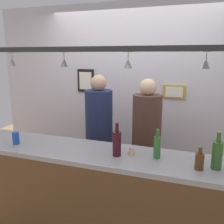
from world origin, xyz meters
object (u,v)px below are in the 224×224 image
at_px(cupcake, 132,151).
at_px(picture_frame_caricature, 86,81).
at_px(person_middle_navy_shirt, 99,128).
at_px(bottle_beer_green_import, 157,147).
at_px(bottle_wine_dark_red, 117,143).
at_px(drink_can, 16,138).
at_px(picture_frame_lower_pair, 174,92).
at_px(bottle_beer_brown_stubby, 199,161).
at_px(person_right_brown_shirt, 147,134).
at_px(bottle_champagne_green, 217,154).

height_order(cupcake, picture_frame_caricature, picture_frame_caricature).
relative_size(person_middle_navy_shirt, bottle_beer_green_import, 6.38).
xyz_separation_m(person_middle_navy_shirt, bottle_beer_green_import, (0.85, -0.75, 0.13)).
bearing_deg(bottle_wine_dark_red, drink_can, -177.06).
bearing_deg(bottle_beer_green_import, picture_frame_lower_pair, 90.54).
distance_m(person_middle_navy_shirt, bottle_wine_dark_red, 0.97).
xyz_separation_m(bottle_wine_dark_red, picture_frame_lower_pair, (0.33, 1.44, 0.27)).
bearing_deg(bottle_beer_green_import, bottle_beer_brown_stubby, -17.48).
bearing_deg(person_right_brown_shirt, bottle_beer_brown_stubby, -55.57).
distance_m(drink_can, picture_frame_caricature, 1.55).
relative_size(person_right_brown_shirt, bottle_beer_brown_stubby, 9.07).
xyz_separation_m(bottle_champagne_green, drink_can, (-1.86, -0.07, -0.06)).
relative_size(bottle_champagne_green, drink_can, 2.46).
xyz_separation_m(person_right_brown_shirt, cupcake, (0.02, -0.75, 0.08)).
bearing_deg(person_right_brown_shirt, bottle_champagne_green, -48.32).
height_order(bottle_beer_brown_stubby, picture_frame_caricature, picture_frame_caricature).
height_order(person_middle_navy_shirt, picture_frame_lower_pair, person_middle_navy_shirt).
bearing_deg(drink_can, person_middle_navy_shirt, 58.39).
bearing_deg(bottle_beer_brown_stubby, person_middle_navy_shirt, 144.16).
bearing_deg(cupcake, bottle_champagne_green, -4.69).
height_order(bottle_wine_dark_red, picture_frame_caricature, picture_frame_caricature).
bearing_deg(bottle_beer_brown_stubby, bottle_wine_dark_red, 176.20).
distance_m(person_middle_navy_shirt, drink_can, 1.03).
bearing_deg(cupcake, drink_can, -173.97).
distance_m(person_middle_navy_shirt, picture_frame_lower_pair, 1.12).
relative_size(bottle_beer_green_import, bottle_beer_brown_stubby, 1.44).
bearing_deg(person_right_brown_shirt, drink_can, -142.61).
xyz_separation_m(person_right_brown_shirt, drink_can, (-1.14, -0.87, 0.10)).
distance_m(person_right_brown_shirt, picture_frame_caricature, 1.34).
height_order(bottle_beer_green_import, drink_can, bottle_beer_green_import).
bearing_deg(person_right_brown_shirt, bottle_wine_dark_red, -96.76).
xyz_separation_m(bottle_wine_dark_red, bottle_champagne_green, (0.81, 0.01, 0.00)).
distance_m(bottle_beer_green_import, picture_frame_lower_pair, 1.40).
height_order(bottle_beer_green_import, bottle_beer_brown_stubby, bottle_beer_green_import).
height_order(person_right_brown_shirt, drink_can, person_right_brown_shirt).
height_order(bottle_wine_dark_red, cupcake, bottle_wine_dark_red).
distance_m(bottle_beer_brown_stubby, picture_frame_caricature, 2.27).
bearing_deg(person_middle_navy_shirt, bottle_beer_brown_stubby, -35.84).
bearing_deg(person_middle_navy_shirt, cupcake, -50.21).
bearing_deg(bottle_beer_brown_stubby, bottle_beer_green_import, 162.52).
bearing_deg(bottle_beer_brown_stubby, picture_frame_caricature, 138.23).
bearing_deg(picture_frame_caricature, bottle_champagne_green, -38.60).
relative_size(picture_frame_caricature, picture_frame_lower_pair, 1.13).
bearing_deg(picture_frame_lower_pair, bottle_beer_brown_stubby, -76.37).
xyz_separation_m(bottle_beer_brown_stubby, drink_can, (-1.73, -0.01, -0.01)).
distance_m(bottle_wine_dark_red, picture_frame_caricature, 1.77).
height_order(bottle_champagne_green, drink_can, bottle_champagne_green).
distance_m(bottle_champagne_green, cupcake, 0.71).
bearing_deg(person_right_brown_shirt, bottle_beer_green_import, -71.99).
xyz_separation_m(person_middle_navy_shirt, drink_can, (-0.54, -0.87, 0.08)).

